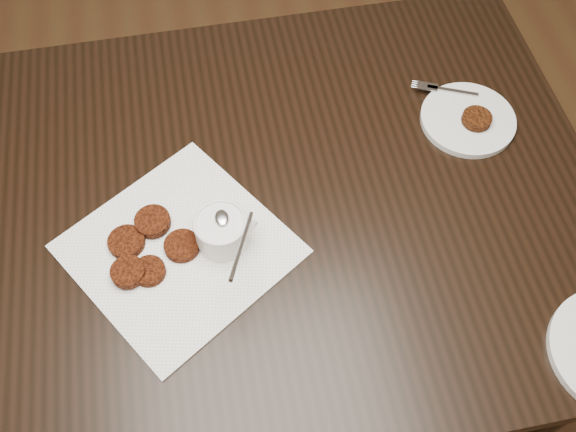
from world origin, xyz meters
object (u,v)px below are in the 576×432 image
object	(u,v)px
table	(221,295)
sauce_ramekin	(220,221)
plate_with_patty	(469,117)
napkin	(179,249)

from	to	relation	value
table	sauce_ramekin	world-z (taller)	sauce_ramekin
table	plate_with_patty	bearing A→B (deg)	11.00
plate_with_patty	table	bearing A→B (deg)	-169.00
napkin	plate_with_patty	world-z (taller)	plate_with_patty
table	sauce_ramekin	distance (m)	0.45
table	plate_with_patty	world-z (taller)	plate_with_patty
table	plate_with_patty	distance (m)	0.68
sauce_ramekin	plate_with_patty	distance (m)	0.55
table	napkin	xyz separation A→B (m)	(-0.05, -0.08, 0.38)
table	plate_with_patty	size ratio (longest dim) A/B	7.95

